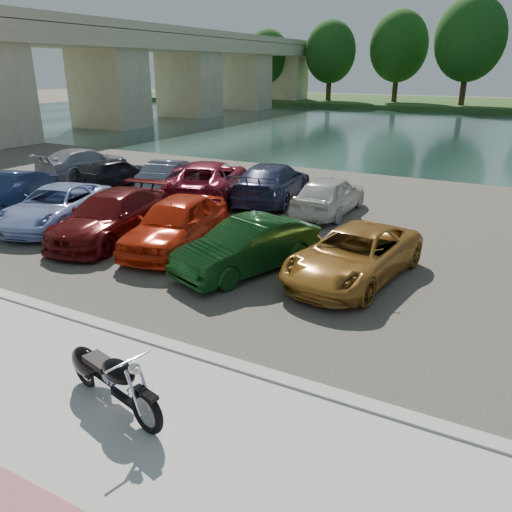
{
  "coord_description": "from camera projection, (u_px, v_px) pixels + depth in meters",
  "views": [
    {
      "loc": [
        4.88,
        -4.46,
        5.0
      ],
      "look_at": [
        0.03,
        4.63,
        1.1
      ],
      "focal_mm": 35.0,
      "sensor_mm": 36.0,
      "label": 1
    }
  ],
  "objects": [
    {
      "name": "ground",
      "position": [
        111.0,
        418.0,
        7.6
      ],
      "size": [
        200.0,
        200.0,
        0.0
      ],
      "primitive_type": "plane",
      "color": "#595447",
      "rests_on": "ground"
    },
    {
      "name": "promenade",
      "position": [
        59.0,
        458.0,
        6.75
      ],
      "size": [
        60.0,
        6.0,
        0.1
      ],
      "primitive_type": "cube",
      "color": "#B7B5AC",
      "rests_on": "ground"
    },
    {
      "name": "kerb",
      "position": [
        188.0,
        352.0,
        9.22
      ],
      "size": [
        60.0,
        0.3,
        0.14
      ],
      "primitive_type": "cube",
      "color": "#B7B5AC",
      "rests_on": "ground"
    },
    {
      "name": "parking_lot",
      "position": [
        345.0,
        227.0,
        16.67
      ],
      "size": [
        60.0,
        18.0,
        0.04
      ],
      "primitive_type": "cube",
      "color": "#413D34",
      "rests_on": "ground"
    },
    {
      "name": "river",
      "position": [
        459.0,
        133.0,
        40.61
      ],
      "size": [
        120.0,
        40.0,
        0.0
      ],
      "primitive_type": "cube",
      "color": "#1A2F2B",
      "rests_on": "ground"
    },
    {
      "name": "far_bank",
      "position": [
        491.0,
        105.0,
        66.92
      ],
      "size": [
        120.0,
        24.0,
        0.6
      ],
      "primitive_type": "cube",
      "color": "#264A1A",
      "rests_on": "ground"
    },
    {
      "name": "bridge",
      "position": [
        183.0,
        62.0,
        51.81
      ],
      "size": [
        7.0,
        56.0,
        8.55
      ],
      "color": "tan",
      "rests_on": "ground"
    },
    {
      "name": "motorcycle",
      "position": [
        106.0,
        376.0,
        7.67
      ],
      "size": [
        2.29,
        0.93,
        1.05
      ],
      "rotation": [
        0.0,
        0.0,
        -0.25
      ],
      "color": "black",
      "rests_on": "promenade"
    },
    {
      "name": "car_1",
      "position": [
        5.0,
        195.0,
        17.73
      ],
      "size": [
        2.74,
        4.66,
        1.45
      ],
      "primitive_type": "imported",
      "rotation": [
        0.0,
        0.0,
        0.29
      ],
      "color": "#162546",
      "rests_on": "parking_lot"
    },
    {
      "name": "car_2",
      "position": [
        57.0,
        206.0,
        16.54
      ],
      "size": [
        3.36,
        5.1,
        1.3
      ],
      "primitive_type": "imported",
      "rotation": [
        0.0,
        0.0,
        0.28
      ],
      "color": "#98A9DE",
      "rests_on": "parking_lot"
    },
    {
      "name": "car_3",
      "position": [
        111.0,
        216.0,
        15.25
      ],
      "size": [
        2.69,
        5.09,
        1.41
      ],
      "primitive_type": "imported",
      "rotation": [
        0.0,
        0.0,
        0.15
      ],
      "color": "#580C0D",
      "rests_on": "parking_lot"
    },
    {
      "name": "car_4",
      "position": [
        176.0,
        223.0,
        14.39
      ],
      "size": [
        2.49,
        4.68,
        1.52
      ],
      "primitive_type": "imported",
      "rotation": [
        0.0,
        0.0,
        0.16
      ],
      "color": "red",
      "rests_on": "parking_lot"
    },
    {
      "name": "car_5",
      "position": [
        248.0,
        246.0,
        12.76
      ],
      "size": [
        2.72,
        4.32,
        1.34
      ],
      "primitive_type": "imported",
      "rotation": [
        0.0,
        0.0,
        -0.34
      ],
      "color": "#0E3612",
      "rests_on": "parking_lot"
    },
    {
      "name": "car_6",
      "position": [
        354.0,
        255.0,
        12.31
      ],
      "size": [
        2.75,
        4.82,
        1.27
      ],
      "primitive_type": "imported",
      "rotation": [
        0.0,
        0.0,
        -0.15
      ],
      "color": "#A86F26",
      "rests_on": "parking_lot"
    },
    {
      "name": "car_7",
      "position": [
        84.0,
        163.0,
        23.84
      ],
      "size": [
        2.22,
        4.86,
        1.38
      ],
      "primitive_type": "imported",
      "rotation": [
        0.0,
        0.0,
        3.08
      ],
      "color": "#919199",
      "rests_on": "parking_lot"
    },
    {
      "name": "car_8",
      "position": [
        117.0,
        172.0,
        22.22
      ],
      "size": [
        2.4,
        3.84,
        1.22
      ],
      "primitive_type": "imported",
      "rotation": [
        0.0,
        0.0,
        2.85
      ],
      "color": "black",
      "rests_on": "parking_lot"
    },
    {
      "name": "car_9",
      "position": [
        172.0,
        174.0,
        21.47
      ],
      "size": [
        2.11,
        4.13,
        1.3
      ],
      "primitive_type": "imported",
      "rotation": [
        0.0,
        0.0,
        3.34
      ],
      "color": "slate",
      "rests_on": "parking_lot"
    },
    {
      "name": "car_10",
      "position": [
        208.0,
        179.0,
        20.03
      ],
      "size": [
        4.17,
        5.94,
        1.51
      ],
      "primitive_type": "imported",
      "rotation": [
        0.0,
        0.0,
        3.48
      ],
      "color": "maroon",
      "rests_on": "parking_lot"
    },
    {
      "name": "car_11",
      "position": [
        272.0,
        182.0,
        19.54
      ],
      "size": [
        2.91,
        5.44,
        1.5
      ],
      "primitive_type": "imported",
      "rotation": [
        0.0,
        0.0,
        3.3
      ],
      "color": "#272B4C",
      "rests_on": "parking_lot"
    },
    {
      "name": "car_12",
      "position": [
        329.0,
        195.0,
        17.86
      ],
      "size": [
        1.7,
        4.12,
        1.4
      ],
      "primitive_type": "imported",
      "rotation": [
        0.0,
        0.0,
        3.13
      ],
      "color": "silver",
      "rests_on": "parking_lot"
    }
  ]
}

